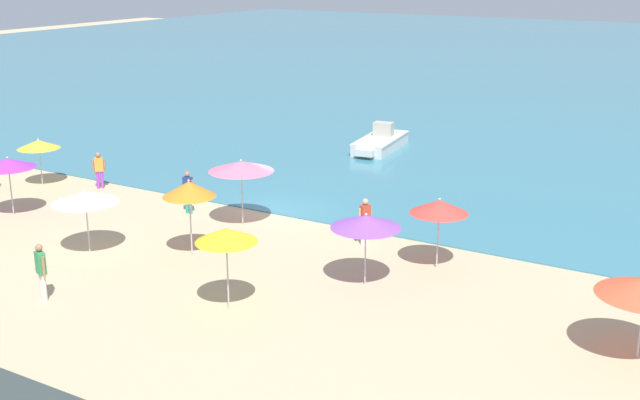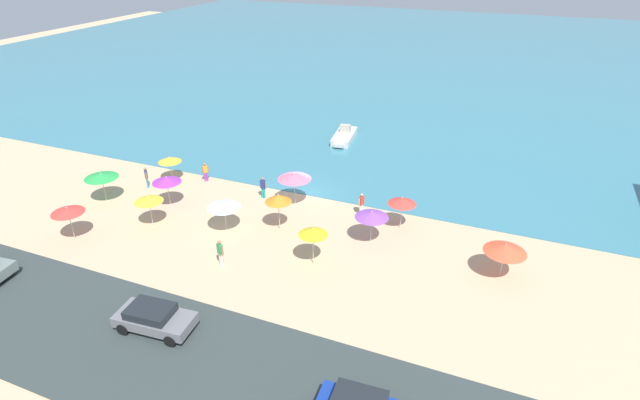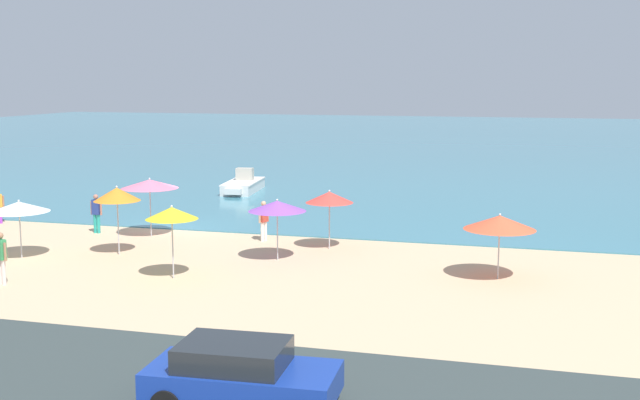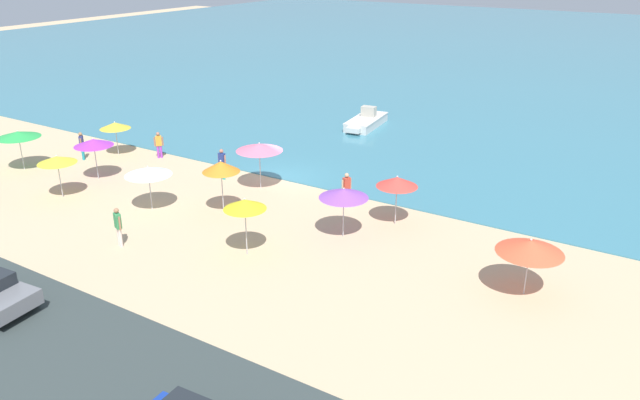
{
  "view_description": "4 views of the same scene",
  "coord_description": "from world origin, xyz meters",
  "px_view_note": "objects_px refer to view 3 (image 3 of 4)",
  "views": [
    {
      "loc": [
        17.37,
        -25.32,
        9.86
      ],
      "look_at": [
        2.21,
        0.22,
        0.85
      ],
      "focal_mm": 45.0,
      "sensor_mm": 36.0,
      "label": 1
    },
    {
      "loc": [
        14.04,
        -31.56,
        18.06
      ],
      "look_at": [
        2.08,
        -2.12,
        1.03
      ],
      "focal_mm": 28.0,
      "sensor_mm": 36.0,
      "label": 2
    },
    {
      "loc": [
        16.24,
        -32.85,
        6.89
      ],
      "look_at": [
        6.3,
        2.81,
        1.22
      ],
      "focal_mm": 45.0,
      "sensor_mm": 36.0,
      "label": 3
    },
    {
      "loc": [
        19.28,
        -26.52,
        12.1
      ],
      "look_at": [
        5.78,
        -5.07,
        1.77
      ],
      "focal_mm": 35.0,
      "sensor_mm": 36.0,
      "label": 4
    }
  ],
  "objects_px": {
    "beach_umbrella_5": "(277,206)",
    "beach_umbrella_7": "(172,213)",
    "bather_0": "(96,211)",
    "parked_car_2": "(240,374)",
    "beach_umbrella_3": "(150,184)",
    "bather_1": "(1,255)",
    "beach_umbrella_9": "(500,222)",
    "beach_umbrella_0": "(117,194)",
    "skiff_nearshore": "(243,185)",
    "bather_2": "(264,219)",
    "beach_umbrella_10": "(329,197)",
    "beach_umbrella_11": "(19,207)"
  },
  "relations": [
    {
      "from": "beach_umbrella_0",
      "to": "skiff_nearshore",
      "type": "distance_m",
      "value": 17.68
    },
    {
      "from": "beach_umbrella_3",
      "to": "bather_1",
      "type": "relative_size",
      "value": 1.45
    },
    {
      "from": "beach_umbrella_7",
      "to": "beach_umbrella_11",
      "type": "relative_size",
      "value": 1.12
    },
    {
      "from": "bather_0",
      "to": "beach_umbrella_5",
      "type": "bearing_deg",
      "value": -16.89
    },
    {
      "from": "beach_umbrella_9",
      "to": "beach_umbrella_10",
      "type": "distance_m",
      "value": 7.59
    },
    {
      "from": "beach_umbrella_3",
      "to": "beach_umbrella_7",
      "type": "height_order",
      "value": "beach_umbrella_3"
    },
    {
      "from": "beach_umbrella_11",
      "to": "skiff_nearshore",
      "type": "distance_m",
      "value": 19.16
    },
    {
      "from": "beach_umbrella_7",
      "to": "parked_car_2",
      "type": "distance_m",
      "value": 11.78
    },
    {
      "from": "beach_umbrella_5",
      "to": "bather_2",
      "type": "distance_m",
      "value": 3.83
    },
    {
      "from": "beach_umbrella_7",
      "to": "beach_umbrella_10",
      "type": "relative_size",
      "value": 1.07
    },
    {
      "from": "bather_2",
      "to": "skiff_nearshore",
      "type": "relative_size",
      "value": 0.34
    },
    {
      "from": "beach_umbrella_5",
      "to": "bather_1",
      "type": "height_order",
      "value": "beach_umbrella_5"
    },
    {
      "from": "bather_1",
      "to": "beach_umbrella_10",
      "type": "bearing_deg",
      "value": 43.0
    },
    {
      "from": "beach_umbrella_10",
      "to": "beach_umbrella_0",
      "type": "bearing_deg",
      "value": -156.73
    },
    {
      "from": "beach_umbrella_7",
      "to": "beach_umbrella_10",
      "type": "xyz_separation_m",
      "value": [
        3.95,
        6.17,
        -0.18
      ]
    },
    {
      "from": "beach_umbrella_7",
      "to": "beach_umbrella_10",
      "type": "distance_m",
      "value": 7.32
    },
    {
      "from": "beach_umbrella_9",
      "to": "beach_umbrella_7",
      "type": "bearing_deg",
      "value": -164.64
    },
    {
      "from": "beach_umbrella_10",
      "to": "skiff_nearshore",
      "type": "relative_size",
      "value": 0.48
    },
    {
      "from": "bather_0",
      "to": "bather_1",
      "type": "bearing_deg",
      "value": -78.81
    },
    {
      "from": "beach_umbrella_11",
      "to": "bather_0",
      "type": "relative_size",
      "value": 1.31
    },
    {
      "from": "bather_0",
      "to": "bather_1",
      "type": "height_order",
      "value": "bather_1"
    },
    {
      "from": "beach_umbrella_10",
      "to": "bather_1",
      "type": "distance_m",
      "value": 12.49
    },
    {
      "from": "beach_umbrella_10",
      "to": "bather_0",
      "type": "height_order",
      "value": "beach_umbrella_10"
    },
    {
      "from": "beach_umbrella_5",
      "to": "beach_umbrella_9",
      "type": "relative_size",
      "value": 0.95
    },
    {
      "from": "beach_umbrella_9",
      "to": "skiff_nearshore",
      "type": "bearing_deg",
      "value": 132.74
    },
    {
      "from": "beach_umbrella_7",
      "to": "bather_0",
      "type": "relative_size",
      "value": 1.47
    },
    {
      "from": "beach_umbrella_3",
      "to": "bather_2",
      "type": "bearing_deg",
      "value": 4.58
    },
    {
      "from": "beach_umbrella_0",
      "to": "beach_umbrella_7",
      "type": "bearing_deg",
      "value": -37.59
    },
    {
      "from": "beach_umbrella_3",
      "to": "parked_car_2",
      "type": "distance_m",
      "value": 19.5
    },
    {
      "from": "beach_umbrella_3",
      "to": "beach_umbrella_7",
      "type": "bearing_deg",
      "value": -57.06
    },
    {
      "from": "beach_umbrella_7",
      "to": "beach_umbrella_9",
      "type": "relative_size",
      "value": 1.04
    },
    {
      "from": "beach_umbrella_3",
      "to": "parked_car_2",
      "type": "relative_size",
      "value": 0.64
    },
    {
      "from": "beach_umbrella_9",
      "to": "parked_car_2",
      "type": "xyz_separation_m",
      "value": [
        -4.54,
        -12.82,
        -1.17
      ]
    },
    {
      "from": "beach_umbrella_9",
      "to": "skiff_nearshore",
      "type": "distance_m",
      "value": 23.74
    },
    {
      "from": "beach_umbrella_5",
      "to": "beach_umbrella_9",
      "type": "height_order",
      "value": "beach_umbrella_5"
    },
    {
      "from": "beach_umbrella_9",
      "to": "bather_2",
      "type": "relative_size",
      "value": 1.44
    },
    {
      "from": "skiff_nearshore",
      "to": "bather_0",
      "type": "bearing_deg",
      "value": -96.86
    },
    {
      "from": "beach_umbrella_9",
      "to": "beach_umbrella_11",
      "type": "bearing_deg",
      "value": -174.84
    },
    {
      "from": "parked_car_2",
      "to": "bather_1",
      "type": "bearing_deg",
      "value": 146.68
    },
    {
      "from": "beach_umbrella_5",
      "to": "parked_car_2",
      "type": "height_order",
      "value": "beach_umbrella_5"
    },
    {
      "from": "beach_umbrella_3",
      "to": "beach_umbrella_10",
      "type": "relative_size",
      "value": 1.07
    },
    {
      "from": "bather_2",
      "to": "beach_umbrella_10",
      "type": "bearing_deg",
      "value": -13.61
    },
    {
      "from": "beach_umbrella_5",
      "to": "beach_umbrella_7",
      "type": "height_order",
      "value": "beach_umbrella_7"
    },
    {
      "from": "bather_0",
      "to": "parked_car_2",
      "type": "distance_m",
      "value": 21.05
    },
    {
      "from": "beach_umbrella_11",
      "to": "parked_car_2",
      "type": "xyz_separation_m",
      "value": [
        13.36,
        -11.2,
        -1.18
      ]
    },
    {
      "from": "beach_umbrella_11",
      "to": "parked_car_2",
      "type": "relative_size",
      "value": 0.57
    },
    {
      "from": "bather_0",
      "to": "beach_umbrella_3",
      "type": "bearing_deg",
      "value": -0.94
    },
    {
      "from": "parked_car_2",
      "to": "beach_umbrella_11",
      "type": "bearing_deg",
      "value": 140.03
    },
    {
      "from": "beach_umbrella_9",
      "to": "bather_0",
      "type": "bearing_deg",
      "value": 168.6
    },
    {
      "from": "beach_umbrella_5",
      "to": "parked_car_2",
      "type": "relative_size",
      "value": 0.58
    }
  ]
}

